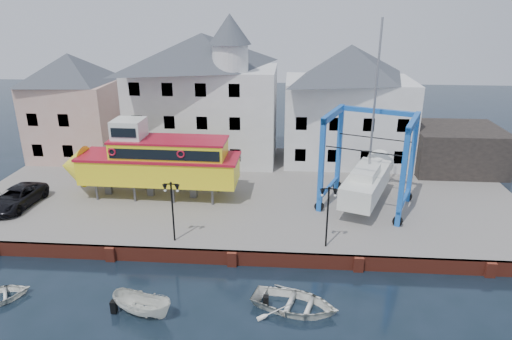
{
  "coord_description": "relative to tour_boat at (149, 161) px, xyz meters",
  "views": [
    {
      "loc": [
        3.46,
        -25.18,
        16.01
      ],
      "look_at": [
        1.0,
        7.0,
        4.0
      ],
      "focal_mm": 32.0,
      "sensor_mm": 36.0,
      "label": 1
    }
  ],
  "objects": [
    {
      "name": "tour_boat",
      "position": [
        0.0,
        0.0,
        0.0
      ],
      "size": [
        14.68,
        3.82,
        6.36
      ],
      "rotation": [
        0.0,
        0.0,
        -0.02
      ],
      "color": "#59595E",
      "rests_on": "hardstanding"
    },
    {
      "name": "building_pink",
      "position": [
        -10.29,
        9.56,
        2.15
      ],
      "size": [
        8.0,
        7.0,
        10.3
      ],
      "color": "tan",
      "rests_on": "hardstanding"
    },
    {
      "name": "van",
      "position": [
        -9.72,
        -2.91,
        -2.25
      ],
      "size": [
        2.89,
        5.59,
        1.51
      ],
      "primitive_type": "imported",
      "rotation": [
        0.0,
        0.0,
        -0.07
      ],
      "color": "black",
      "rests_on": "hardstanding"
    },
    {
      "name": "quay_wall",
      "position": [
        7.71,
        -8.33,
        -3.5
      ],
      "size": [
        44.0,
        0.47,
        1.0
      ],
      "color": "maroon",
      "rests_on": "ground"
    },
    {
      "name": "shed_dark",
      "position": [
        26.71,
        8.56,
        -1.0
      ],
      "size": [
        8.0,
        7.0,
        4.0
      ],
      "primitive_type": "cube",
      "color": "black",
      "rests_on": "hardstanding"
    },
    {
      "name": "travel_lift",
      "position": [
        17.43,
        0.09,
        -0.67
      ],
      "size": [
        7.89,
        9.47,
        13.96
      ],
      "rotation": [
        0.0,
        0.0,
        -0.37
      ],
      "color": "#0F4AB8",
      "rests_on": "hardstanding"
    },
    {
      "name": "lamp_post_left",
      "position": [
        3.71,
        -7.24,
        0.17
      ],
      "size": [
        1.12,
        0.32,
        4.2
      ],
      "color": "black",
      "rests_on": "hardstanding"
    },
    {
      "name": "ground",
      "position": [
        7.71,
        -8.44,
        -4.0
      ],
      "size": [
        140.0,
        140.0,
        0.0
      ],
      "primitive_type": "plane",
      "color": "black",
      "rests_on": "ground"
    },
    {
      "name": "motorboat_b",
      "position": [
        11.72,
        -12.57,
        -4.0
      ],
      "size": [
        5.56,
        4.61,
        1.0
      ],
      "primitive_type": "imported",
      "rotation": [
        0.0,
        0.0,
        1.3
      ],
      "color": "silver",
      "rests_on": "ground"
    },
    {
      "name": "motorboat_a",
      "position": [
        3.48,
        -13.63,
        -4.0
      ],
      "size": [
        3.87,
        2.4,
        1.4
      ],
      "primitive_type": "imported",
      "rotation": [
        0.0,
        0.0,
        1.26
      ],
      "color": "silver",
      "rests_on": "ground"
    },
    {
      "name": "building_white_main",
      "position": [
        2.84,
        9.96,
        3.34
      ],
      "size": [
        14.0,
        8.3,
        14.0
      ],
      "color": "silver",
      "rests_on": "hardstanding"
    },
    {
      "name": "lamp_post_right",
      "position": [
        13.71,
        -7.24,
        0.17
      ],
      "size": [
        1.12,
        0.32,
        4.2
      ],
      "color": "black",
      "rests_on": "hardstanding"
    },
    {
      "name": "hardstanding",
      "position": [
        7.71,
        2.56,
        -3.5
      ],
      "size": [
        44.0,
        22.0,
        1.0
      ],
      "primitive_type": "cube",
      "color": "slate",
      "rests_on": "ground"
    },
    {
      "name": "building_white_right",
      "position": [
        16.71,
        10.56,
        2.6
      ],
      "size": [
        12.0,
        8.0,
        11.2
      ],
      "color": "silver",
      "rests_on": "hardstanding"
    }
  ]
}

